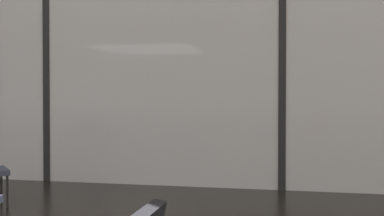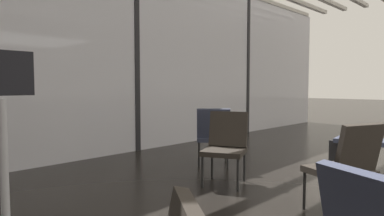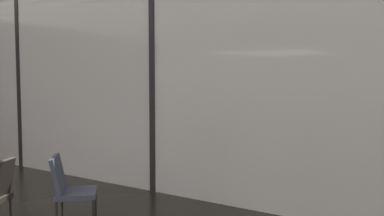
{
  "view_description": "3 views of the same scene",
  "coord_description": "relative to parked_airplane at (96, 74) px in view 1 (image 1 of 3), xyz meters",
  "views": [
    {
      "loc": [
        3.66,
        -1.44,
        1.25
      ],
      "look_at": [
        1.96,
        6.51,
        1.09
      ],
      "focal_mm": 44.78,
      "sensor_mm": 36.0,
      "label": 1
    },
    {
      "loc": [
        -3.67,
        0.18,
        1.18
      ],
      "look_at": [
        0.27,
        4.02,
        0.83
      ],
      "focal_mm": 31.16,
      "sensor_mm": 36.0,
      "label": 2
    },
    {
      "loc": [
        4.01,
        0.13,
        1.8
      ],
      "look_at": [
        0.82,
        5.05,
        1.39
      ],
      "focal_mm": 37.7,
      "sensor_mm": 36.0,
      "label": 3
    }
  ],
  "objects": [
    {
      "name": "window_mullion_2",
      "position": [
        4.8,
        -4.78,
        -0.15
      ],
      "size": [
        0.1,
        0.12,
        3.47
      ],
      "primitive_type": "cube",
      "color": "black",
      "rests_on": "ground"
    },
    {
      "name": "glass_curtain_wall",
      "position": [
        1.3,
        -4.78,
        -0.15
      ],
      "size": [
        14.0,
        0.08,
        3.47
      ],
      "primitive_type": "cube",
      "color": "silver",
      "rests_on": "ground"
    },
    {
      "name": "parked_airplane",
      "position": [
        0.0,
        0.0,
        0.0
      ],
      "size": [
        12.95,
        3.76,
        3.76
      ],
      "color": "#B2BCD6",
      "rests_on": "ground"
    },
    {
      "name": "window_mullion_1",
      "position": [
        1.3,
        -4.78,
        -0.15
      ],
      "size": [
        0.1,
        0.12,
        3.47
      ],
      "primitive_type": "cube",
      "color": "black",
      "rests_on": "ground"
    }
  ]
}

